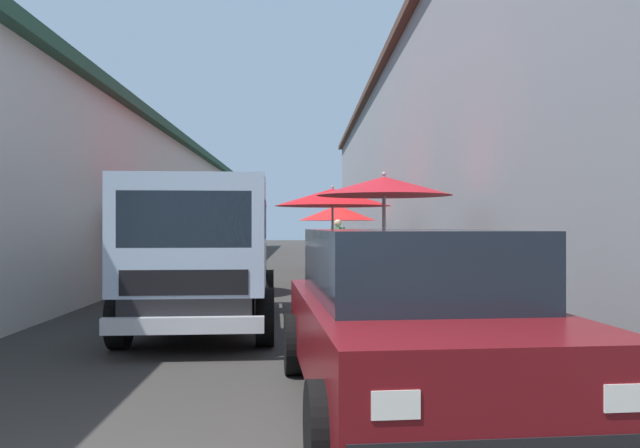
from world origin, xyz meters
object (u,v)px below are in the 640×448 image
delivery_truck (200,259)px  plastic_stool (376,269)px  fruit_stall_mid_lane (385,214)px  fruit_stall_near_left (337,218)px  fruit_stall_near_right (333,204)px  hatchback_car (412,318)px  fruit_stall_far_left (181,209)px  vendor_by_crates (338,243)px

delivery_truck → plastic_stool: size_ratio=11.49×
fruit_stall_mid_lane → plastic_stool: fruit_stall_mid_lane is taller
fruit_stall_near_left → plastic_stool: (-3.70, -0.84, -1.38)m
fruit_stall_near_right → delivery_truck: bearing=162.9°
hatchback_car → plastic_stool: bearing=-5.4°
fruit_stall_far_left → plastic_stool: (3.31, -4.56, -1.51)m
fruit_stall_far_left → hatchback_car: (-8.27, -3.46, -1.10)m
fruit_stall_far_left → delivery_truck: (-4.96, -1.22, -0.80)m
fruit_stall_far_left → delivery_truck: bearing=-166.2°
fruit_stall_near_left → fruit_stall_far_left: bearing=152.0°
fruit_stall_mid_lane → plastic_stool: 7.05m
fruit_stall_near_left → hatchback_car: 15.31m
fruit_stall_mid_lane → hatchback_car: (-4.69, 0.41, -0.93)m
fruit_stall_near_left → plastic_stool: bearing=-167.3°
fruit_stall_mid_lane → plastic_stool: (6.88, -0.69, -1.34)m
fruit_stall_near_left → vendor_by_crates: fruit_stall_near_left is taller
fruit_stall_near_right → vendor_by_crates: bearing=-5.3°
delivery_truck → fruit_stall_near_left: bearing=-11.8°
fruit_stall_near_right → fruit_stall_near_left: (5.07, -0.39, -0.29)m
plastic_stool → fruit_stall_far_left: bearing=126.0°
vendor_by_crates → fruit_stall_near_left: bearing=-2.8°
fruit_stall_near_right → fruit_stall_mid_lane: (-5.51, -0.53, -0.33)m
fruit_stall_far_left → hatchback_car: bearing=-157.3°
fruit_stall_mid_lane → vendor_by_crates: (8.62, 0.24, -0.71)m
fruit_stall_near_right → vendor_by_crates: 3.29m
delivery_truck → plastic_stool: delivery_truck is taller
fruit_stall_far_left → fruit_stall_near_left: bearing=-28.0°
fruit_stall_far_left → hatchback_car: 9.03m
fruit_stall_near_right → delivery_truck: fruit_stall_near_right is taller
delivery_truck → plastic_stool: bearing=-22.0°
fruit_stall_mid_lane → vendor_by_crates: 8.65m
vendor_by_crates → hatchback_car: bearing=179.3°
vendor_by_crates → plastic_stool: 2.07m
plastic_stool → fruit_stall_near_left: bearing=12.7°
fruit_stall_mid_lane → hatchback_car: bearing=175.0°
fruit_stall_mid_lane → vendor_by_crates: bearing=1.6°
fruit_stall_far_left → fruit_stall_mid_lane: fruit_stall_far_left is taller
fruit_stall_mid_lane → delivery_truck: bearing=117.6°
fruit_stall_far_left → fruit_stall_near_right: (1.94, -3.34, 0.16)m
fruit_stall_mid_lane → delivery_truck: size_ratio=0.47×
fruit_stall_far_left → fruit_stall_near_left: size_ratio=1.12×
fruit_stall_far_left → fruit_stall_near_left: fruit_stall_far_left is taller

